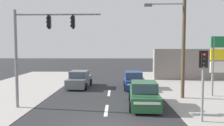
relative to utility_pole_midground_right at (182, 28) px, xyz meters
The scene contains 10 objects.
lane_dash_mid 8.09m from the utility_pole_midground_right, 148.48° to the right, with size 0.20×2.40×0.01m, color silver.
lane_dash_far 7.60m from the utility_pole_midground_right, 162.08° to the left, with size 0.20×2.40×0.01m, color silver.
utility_pole_midground_right is the anchor object (origin of this frame).
traffic_signal_mast 10.04m from the utility_pole_midground_right, 163.78° to the right, with size 5.29×0.46×6.00m.
pedestal_signal_right_kerb 5.93m from the utility_pole_midground_right, 95.27° to the right, with size 0.44×0.29×3.56m.
shopping_plaza_sign 4.12m from the utility_pole_midground_right, 11.18° to the left, with size 2.10×0.16×4.60m.
shopfront_wall_far 11.74m from the utility_pole_midground_right, 59.79° to the left, with size 12.00×1.00×3.60m, color gray.
hatchback_kerbside_parked 6.62m from the utility_pole_midground_right, 129.91° to the left, with size 1.81×3.65×1.53m.
sedan_receding_far 10.30m from the utility_pole_midground_right, 152.12° to the left, with size 2.05×4.31×1.56m.
sedan_crossing_left 5.82m from the utility_pole_midground_right, 142.49° to the right, with size 2.04×4.31×1.56m.
Camera 1 is at (0.57, -9.72, 3.67)m, focal length 35.00 mm.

